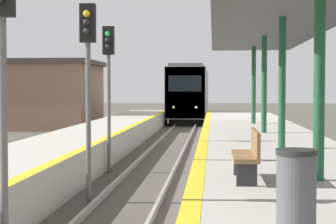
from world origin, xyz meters
The scene contains 8 objects.
train centered at (0.00, 45.75, 2.27)m, with size 2.86×19.00×4.47m.
signal_near centered at (-1.20, 5.74, 3.26)m, with size 0.36×0.31×4.67m.
signal_mid centered at (-0.96, 10.49, 3.26)m, with size 0.36×0.31×4.67m.
signal_far centered at (-1.37, 15.23, 3.26)m, with size 0.36×0.31×4.67m.
station_canopy centered at (3.87, 13.38, 4.71)m, with size 3.96×27.57×3.85m.
trash_bin centered at (2.92, 4.08, 1.51)m, with size 0.48×0.48×0.97m.
bench centered at (2.60, 7.77, 1.51)m, with size 0.44×1.55×0.92m.
station_building centered at (-12.38, 35.00, 2.30)m, with size 13.08×7.52×4.57m.
Camera 1 is at (1.96, -2.46, 2.70)m, focal length 60.00 mm.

